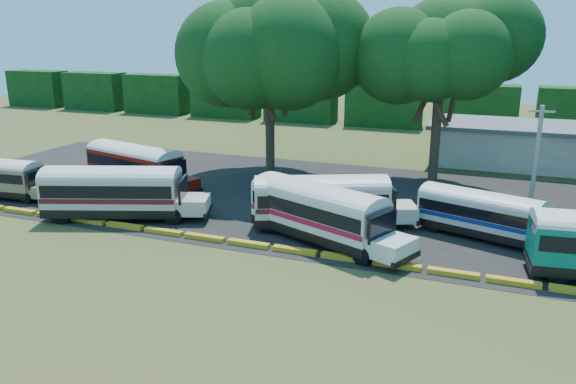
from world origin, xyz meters
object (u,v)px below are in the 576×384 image
(bus_red, at_px, (136,164))
(bus_white_red, at_px, (320,210))
(tree_west, at_px, (269,40))
(bus_cream_west, at_px, (116,190))

(bus_red, xyz_separation_m, bus_white_red, (17.90, -6.30, -0.02))
(tree_west, bearing_deg, bus_red, -138.74)
(bus_red, height_order, tree_west, tree_west)
(tree_west, bearing_deg, bus_white_red, -56.72)
(bus_red, xyz_separation_m, bus_cream_west, (3.44, -7.12, 0.02))
(bus_red, height_order, bus_cream_west, bus_cream_west)
(bus_red, relative_size, bus_white_red, 1.01)
(bus_cream_west, height_order, tree_west, tree_west)
(bus_red, bearing_deg, tree_west, 56.40)
(bus_red, bearing_deg, bus_cream_west, -49.09)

